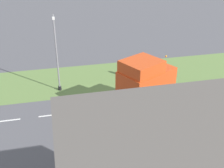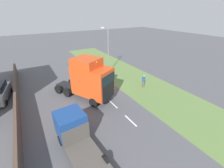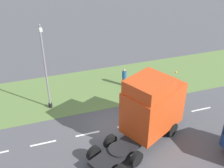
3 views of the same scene
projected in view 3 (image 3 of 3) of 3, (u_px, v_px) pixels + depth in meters
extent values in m
plane|color=#515156|center=(117.00, 127.00, 21.10)|extent=(120.00, 120.00, 0.00)
cube|color=#607F42|center=(96.00, 88.00, 25.98)|extent=(7.00, 44.00, 0.01)
cube|color=white|center=(43.00, 143.00, 19.62)|extent=(0.16, 1.80, 0.00)
cube|color=white|center=(88.00, 134.00, 20.48)|extent=(0.16, 1.80, 0.00)
cube|color=white|center=(128.00, 125.00, 21.34)|extent=(0.16, 1.80, 0.00)
cube|color=white|center=(166.00, 117.00, 22.21)|extent=(0.16, 1.80, 0.00)
cube|color=white|center=(201.00, 109.00, 23.07)|extent=(0.16, 1.80, 0.00)
cube|color=black|center=(136.00, 138.00, 19.08)|extent=(4.74, 7.37, 0.24)
cube|color=#DB4719|center=(153.00, 108.00, 19.26)|extent=(4.15, 4.86, 3.14)
cube|color=black|center=(169.00, 103.00, 20.93)|extent=(1.91, 1.04, 1.76)
cube|color=black|center=(171.00, 87.00, 20.21)|extent=(2.02, 1.09, 1.01)
cube|color=#DB4719|center=(149.00, 86.00, 17.84)|extent=(3.36, 3.50, 0.90)
sphere|color=orange|center=(176.00, 72.00, 18.32)|extent=(0.14, 0.14, 0.14)
cylinder|color=black|center=(119.00, 149.00, 17.94)|extent=(1.85, 1.85, 0.12)
cylinder|color=black|center=(147.00, 116.00, 21.48)|extent=(0.77, 1.07, 1.04)
cylinder|color=black|center=(172.00, 129.00, 20.11)|extent=(0.77, 1.07, 1.04)
cylinder|color=black|center=(110.00, 142.00, 19.02)|extent=(0.77, 1.07, 1.04)
cylinder|color=black|center=(136.00, 159.00, 17.66)|extent=(0.77, 1.07, 1.04)
cylinder|color=black|center=(94.00, 153.00, 18.09)|extent=(0.77, 1.07, 1.04)
cylinder|color=black|center=(50.00, 105.00, 23.22)|extent=(0.31, 0.31, 0.40)
cylinder|color=gray|center=(45.00, 69.00, 21.49)|extent=(0.14, 0.14, 7.15)
cylinder|color=gray|center=(40.00, 28.00, 19.33)|extent=(0.90, 0.10, 0.10)
cube|color=silver|center=(41.00, 30.00, 18.96)|extent=(0.44, 0.20, 0.16)
cylinder|color=brown|center=(124.00, 81.00, 26.14)|extent=(0.34, 0.34, 0.83)
cylinder|color=#1E4C8C|center=(124.00, 75.00, 25.76)|extent=(0.39, 0.39, 0.66)
sphere|color=tan|center=(124.00, 70.00, 25.53)|extent=(0.22, 0.22, 0.22)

